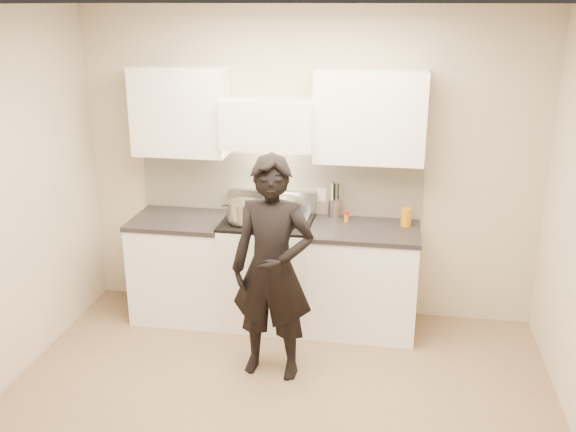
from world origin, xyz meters
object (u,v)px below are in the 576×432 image
Objects in this scene: wok at (285,204)px; person at (273,269)px; counter_right at (363,278)px; stove at (268,270)px; utensil_crock at (335,207)px.

person is (0.07, -0.96, -0.20)m from wok.
counter_right is 1.10m from person.
counter_right is at bearing 57.74° from person.
counter_right is (0.83, 0.00, -0.01)m from stove.
stove is 2.39× the size of wok.
person reaches higher than wok.
utensil_crock is at bearing 23.97° from stove.
stove is at bearing -180.00° from counter_right.
counter_right is at bearing -11.71° from wok.
wok reaches higher than stove.
stove is at bearing -156.03° from utensil_crock.
stove is at bearing 109.06° from person.
person is (-0.35, -1.07, -0.16)m from utensil_crock.
utensil_crock reaches higher than counter_right.
person is at bearing -85.71° from wok.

